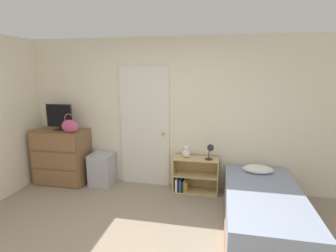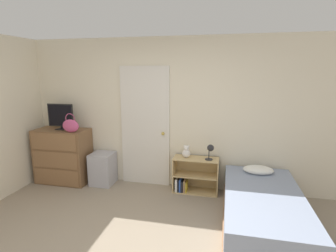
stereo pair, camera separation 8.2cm
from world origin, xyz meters
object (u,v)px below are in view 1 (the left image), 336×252
object	(u,v)px
dresser	(62,156)
bed	(264,209)
tv	(59,117)
teddy_bear	(186,152)
bookshelf	(192,177)
desk_lamp	(210,149)
storage_bin	(102,169)
handbag	(70,126)

from	to	relation	value
dresser	bed	size ratio (longest dim) A/B	0.49
tv	teddy_bear	xyz separation A→B (m)	(2.24, 0.08, -0.53)
bookshelf	desk_lamp	size ratio (longest dim) A/B	2.88
desk_lamp	storage_bin	bearing A→B (deg)	179.77
handbag	bookshelf	world-z (taller)	handbag
storage_bin	dresser	bearing A→B (deg)	-175.96
storage_bin	desk_lamp	size ratio (longest dim) A/B	2.19
handbag	teddy_bear	bearing A→B (deg)	7.25
dresser	teddy_bear	size ratio (longest dim) A/B	4.65
dresser	tv	xyz separation A→B (m)	(0.00, 0.01, 0.73)
handbag	teddy_bear	world-z (taller)	handbag
tv	bed	distance (m)	3.59
bookshelf	teddy_bear	distance (m)	0.44
tv	storage_bin	world-z (taller)	tv
dresser	bed	distance (m)	3.46
bookshelf	desk_lamp	bearing A→B (deg)	-10.74
dresser	tv	bearing A→B (deg)	67.73
teddy_bear	bed	size ratio (longest dim) A/B	0.11
tv	teddy_bear	world-z (taller)	tv
handbag	storage_bin	distance (m)	0.95
dresser	storage_bin	size ratio (longest dim) A/B	1.72
dresser	bed	xyz separation A→B (m)	(3.38, -0.73, -0.25)
storage_bin	handbag	bearing A→B (deg)	-154.70
teddy_bear	dresser	bearing A→B (deg)	-177.69
bookshelf	desk_lamp	xyz separation A→B (m)	(0.28, -0.05, 0.52)
storage_bin	desk_lamp	world-z (taller)	desk_lamp
teddy_bear	desk_lamp	distance (m)	0.40
teddy_bear	bed	distance (m)	1.47
bed	handbag	bearing A→B (deg)	169.46
bookshelf	teddy_bear	world-z (taller)	teddy_bear
dresser	storage_bin	world-z (taller)	dresser
storage_bin	bed	size ratio (longest dim) A/B	0.29
tv	handbag	xyz separation A→B (m)	(0.30, -0.17, -0.12)
tv	dresser	bearing A→B (deg)	-112.27
bookshelf	teddy_bear	xyz separation A→B (m)	(-0.11, -0.01, 0.43)
bookshelf	bed	world-z (taller)	bookshelf
desk_lamp	dresser	bearing A→B (deg)	-179.02
handbag	teddy_bear	distance (m)	2.00
teddy_bear	storage_bin	bearing A→B (deg)	-178.55
dresser	teddy_bear	world-z (taller)	dresser
bed	teddy_bear	bearing A→B (deg)	144.12
tv	desk_lamp	size ratio (longest dim) A/B	1.87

